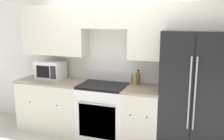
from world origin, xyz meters
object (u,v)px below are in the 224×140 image
object	(u,v)px
refrigerator	(193,92)
microwave	(51,70)
bottle	(138,79)
oven_range	(104,111)

from	to	relation	value
refrigerator	microwave	bearing A→B (deg)	179.70
microwave	bottle	xyz separation A→B (m)	(1.56, 0.13, -0.06)
bottle	refrigerator	bearing A→B (deg)	-9.32
oven_range	bottle	size ratio (longest dim) A/B	4.40
oven_range	refrigerator	xyz separation A→B (m)	(1.38, 0.05, 0.44)
oven_range	microwave	world-z (taller)	microwave
oven_range	microwave	distance (m)	1.21
microwave	bottle	size ratio (longest dim) A/B	1.91
oven_range	bottle	world-z (taller)	bottle
microwave	bottle	bearing A→B (deg)	4.70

